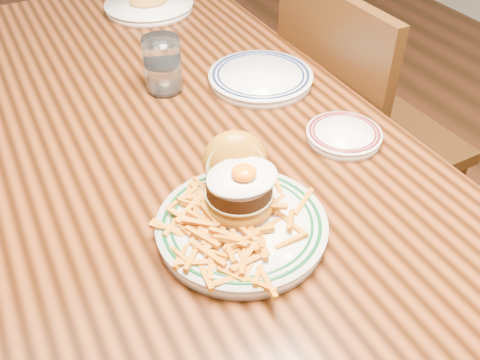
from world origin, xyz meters
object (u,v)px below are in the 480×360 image
table (169,143)px  main_plate (241,210)px  side_plate (344,135)px  chair_right (355,133)px

table → main_plate: (-0.02, -0.40, 0.13)m
side_plate → chair_right: bearing=41.6°
main_plate → chair_right: bearing=55.5°
chair_right → side_plate: chair_right is taller
table → chair_right: size_ratio=1.70×
chair_right → main_plate: (-0.59, -0.40, 0.28)m
table → main_plate: main_plate is taller
chair_right → main_plate: 0.77m
main_plate → table: bearing=108.2°
chair_right → side_plate: size_ratio=6.06×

